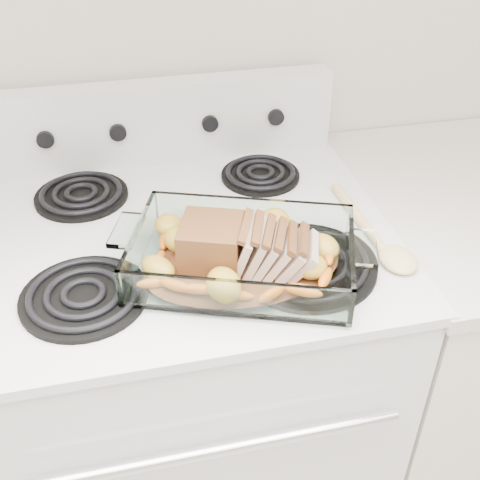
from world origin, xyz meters
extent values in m
cube|color=silver|center=(0.00, 1.66, 0.46)|extent=(0.76, 0.65, 0.92)
cylinder|color=silver|center=(0.00, 1.30, 0.74)|extent=(0.61, 0.02, 0.02)
cube|color=silver|center=(0.00, 1.66, 0.93)|extent=(0.78, 0.67, 0.02)
cube|color=silver|center=(0.00, 1.95, 1.03)|extent=(0.76, 0.06, 0.18)
cylinder|color=black|center=(-0.19, 1.50, 0.94)|extent=(0.21, 0.21, 0.01)
cylinder|color=black|center=(0.19, 1.50, 0.94)|extent=(0.25, 0.25, 0.01)
cylinder|color=black|center=(-0.19, 1.81, 0.94)|extent=(0.19, 0.19, 0.01)
cylinder|color=black|center=(0.19, 1.81, 0.94)|extent=(0.17, 0.17, 0.01)
cylinder|color=black|center=(-0.25, 1.92, 1.03)|extent=(0.04, 0.02, 0.04)
cylinder|color=black|center=(-0.10, 1.92, 1.03)|extent=(0.04, 0.02, 0.04)
cylinder|color=black|center=(0.10, 1.92, 1.03)|extent=(0.04, 0.02, 0.04)
cylinder|color=black|center=(0.25, 1.92, 1.03)|extent=(0.04, 0.02, 0.04)
cube|color=silver|center=(0.67, 1.66, 0.45)|extent=(0.55, 0.65, 0.90)
cube|color=white|center=(0.08, 1.50, 0.95)|extent=(0.37, 0.24, 0.01)
cube|color=white|center=(0.08, 1.39, 0.98)|extent=(0.37, 0.01, 0.06)
cube|color=white|center=(0.08, 1.62, 0.98)|extent=(0.37, 0.01, 0.06)
cube|color=white|center=(-0.10, 1.50, 0.98)|extent=(0.01, 0.24, 0.06)
cube|color=white|center=(0.26, 1.50, 0.98)|extent=(0.01, 0.24, 0.06)
cylinder|color=brown|center=(0.08, 1.50, 0.95)|extent=(0.21, 0.21, 0.00)
cube|color=brown|center=(0.03, 1.50, 0.99)|extent=(0.10, 0.10, 0.08)
cube|color=tan|center=(0.08, 1.50, 0.99)|extent=(0.04, 0.10, 0.08)
cube|color=tan|center=(0.10, 1.50, 0.99)|extent=(0.04, 0.09, 0.07)
cube|color=tan|center=(0.12, 1.50, 0.99)|extent=(0.04, 0.09, 0.07)
cube|color=tan|center=(0.14, 1.50, 0.99)|extent=(0.05, 0.09, 0.07)
cube|color=tan|center=(0.16, 1.50, 0.98)|extent=(0.05, 0.09, 0.06)
cube|color=tan|center=(0.18, 1.50, 0.98)|extent=(0.05, 0.09, 0.06)
ellipsoid|color=#EB6107|center=(-0.06, 1.43, 0.96)|extent=(0.06, 0.02, 0.02)
ellipsoid|color=#EB6107|center=(0.19, 1.43, 0.96)|extent=(0.06, 0.02, 0.02)
ellipsoid|color=#EB6107|center=(0.23, 1.52, 0.96)|extent=(0.06, 0.02, 0.02)
ellipsoid|color=#EB6107|center=(-0.07, 1.54, 0.96)|extent=(0.06, 0.02, 0.02)
ellipsoid|color=#AA842C|center=(-0.07, 1.58, 0.97)|extent=(0.06, 0.05, 0.04)
ellipsoid|color=#AA842C|center=(0.10, 1.59, 0.97)|extent=(0.06, 0.05, 0.04)
ellipsoid|color=#AA842C|center=(0.20, 1.48, 0.97)|extent=(0.06, 0.05, 0.04)
cylinder|color=#EED38D|center=(0.33, 1.61, 0.95)|extent=(0.02, 0.24, 0.02)
ellipsoid|color=#EED38D|center=(0.35, 1.47, 0.95)|extent=(0.07, 0.08, 0.02)
camera|label=1|loc=(-0.10, 0.72, 1.59)|focal=45.00mm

